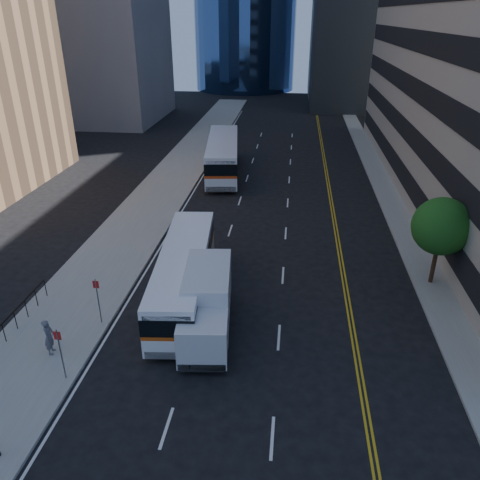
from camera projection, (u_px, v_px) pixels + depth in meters
The scene contains 8 objects.
ground at pixel (266, 364), 20.88m from camera, with size 160.00×160.00×0.00m, color black.
sidewalk_west at pixel (173, 178), 44.29m from camera, with size 5.00×90.00×0.15m, color gray.
sidewalk_east at pixel (383, 186), 42.27m from camera, with size 2.00×90.00×0.15m, color gray.
street_tree at pixel (442, 227), 25.51m from camera, with size 3.20×3.20×5.10m.
bus_front at pixel (184, 273), 25.10m from camera, with size 3.42×11.21×2.85m.
bus_rear at pixel (223, 155), 45.17m from camera, with size 4.31×13.10×3.32m.
box_truck at pixel (207, 304), 22.36m from camera, with size 2.80×6.49×3.02m.
pedestrian at pixel (49, 337), 21.00m from camera, with size 0.64×0.42×1.75m, color #595860.
Camera 1 is at (0.74, -16.40, 14.10)m, focal length 35.00 mm.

